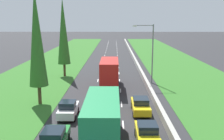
{
  "coord_description": "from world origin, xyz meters",
  "views": [
    {
      "loc": [
        0.93,
        -2.01,
        9.69
      ],
      "look_at": [
        0.47,
        46.13,
        0.37
      ],
      "focal_mm": 41.85,
      "sensor_mm": 36.0,
      "label": 1
    }
  ],
  "objects_px": {
    "black_hatchback_centre_lane": "(107,101)",
    "street_light_mast": "(150,49)",
    "poplar_tree_third": "(63,31)",
    "yellow_sedan_centre_lane": "(110,70)",
    "white_hatchback_left_lane": "(68,109)",
    "green_box_truck_centre_lane": "(103,121)",
    "yellow_hatchback_right_lane": "(147,133)",
    "red_box_truck_centre_lane": "(110,73)",
    "yellow_sedan_right_lane": "(141,105)",
    "green_sedan_left_lane": "(54,139)",
    "poplar_tree_second": "(37,38)"
  },
  "relations": [
    {
      "from": "red_box_truck_centre_lane",
      "to": "street_light_mast",
      "type": "bearing_deg",
      "value": 25.95
    },
    {
      "from": "green_box_truck_centre_lane",
      "to": "white_hatchback_left_lane",
      "type": "xyz_separation_m",
      "value": [
        -3.77,
        6.39,
        -1.35
      ]
    },
    {
      "from": "yellow_hatchback_right_lane",
      "to": "street_light_mast",
      "type": "bearing_deg",
      "value": 81.89
    },
    {
      "from": "green_box_truck_centre_lane",
      "to": "red_box_truck_centre_lane",
      "type": "distance_m",
      "value": 17.91
    },
    {
      "from": "white_hatchback_left_lane",
      "to": "street_light_mast",
      "type": "height_order",
      "value": "street_light_mast"
    },
    {
      "from": "black_hatchback_centre_lane",
      "to": "yellow_sedan_right_lane",
      "type": "bearing_deg",
      "value": -22.27
    },
    {
      "from": "poplar_tree_second",
      "to": "red_box_truck_centre_lane",
      "type": "bearing_deg",
      "value": 42.19
    },
    {
      "from": "green_sedan_left_lane",
      "to": "white_hatchback_left_lane",
      "type": "relative_size",
      "value": 1.15
    },
    {
      "from": "black_hatchback_centre_lane",
      "to": "yellow_hatchback_right_lane",
      "type": "xyz_separation_m",
      "value": [
        3.43,
        -8.39,
        0.0
      ]
    },
    {
      "from": "yellow_sedan_right_lane",
      "to": "poplar_tree_second",
      "type": "xyz_separation_m",
      "value": [
        -11.48,
        2.87,
        6.85
      ]
    },
    {
      "from": "yellow_sedan_right_lane",
      "to": "poplar_tree_third",
      "type": "height_order",
      "value": "poplar_tree_third"
    },
    {
      "from": "green_box_truck_centre_lane",
      "to": "white_hatchback_left_lane",
      "type": "bearing_deg",
      "value": 120.56
    },
    {
      "from": "black_hatchback_centre_lane",
      "to": "poplar_tree_third",
      "type": "height_order",
      "value": "poplar_tree_third"
    },
    {
      "from": "yellow_sedan_centre_lane",
      "to": "street_light_mast",
      "type": "relative_size",
      "value": 0.5
    },
    {
      "from": "yellow_sedan_right_lane",
      "to": "street_light_mast",
      "type": "distance_m",
      "value": 14.11
    },
    {
      "from": "street_light_mast",
      "to": "yellow_hatchback_right_lane",
      "type": "bearing_deg",
      "value": -98.11
    },
    {
      "from": "yellow_hatchback_right_lane",
      "to": "poplar_tree_second",
      "type": "bearing_deg",
      "value": 139.13
    },
    {
      "from": "yellow_sedan_centre_lane",
      "to": "poplar_tree_third",
      "type": "xyz_separation_m",
      "value": [
        -7.83,
        -1.91,
        6.92
      ]
    },
    {
      "from": "green_sedan_left_lane",
      "to": "green_box_truck_centre_lane",
      "type": "bearing_deg",
      "value": 4.55
    },
    {
      "from": "yellow_sedan_centre_lane",
      "to": "yellow_sedan_right_lane",
      "type": "bearing_deg",
      "value": -79.76
    },
    {
      "from": "red_box_truck_centre_lane",
      "to": "street_light_mast",
      "type": "distance_m",
      "value": 7.49
    },
    {
      "from": "yellow_sedan_right_lane",
      "to": "green_box_truck_centre_lane",
      "type": "bearing_deg",
      "value": -115.01
    },
    {
      "from": "green_box_truck_centre_lane",
      "to": "street_light_mast",
      "type": "relative_size",
      "value": 1.04
    },
    {
      "from": "red_box_truck_centre_lane",
      "to": "poplar_tree_third",
      "type": "bearing_deg",
      "value": 135.21
    },
    {
      "from": "red_box_truck_centre_lane",
      "to": "white_hatchback_left_lane",
      "type": "bearing_deg",
      "value": -108.88
    },
    {
      "from": "black_hatchback_centre_lane",
      "to": "yellow_sedan_right_lane",
      "type": "relative_size",
      "value": 0.87
    },
    {
      "from": "yellow_hatchback_right_lane",
      "to": "green_box_truck_centre_lane",
      "type": "bearing_deg",
      "value": -166.02
    },
    {
      "from": "yellow_hatchback_right_lane",
      "to": "red_box_truck_centre_lane",
      "type": "bearing_deg",
      "value": 100.94
    },
    {
      "from": "yellow_sedan_right_lane",
      "to": "white_hatchback_left_lane",
      "type": "bearing_deg",
      "value": -169.35
    },
    {
      "from": "white_hatchback_left_lane",
      "to": "poplar_tree_third",
      "type": "xyz_separation_m",
      "value": [
        -4.03,
        19.43,
        6.9
      ]
    },
    {
      "from": "black_hatchback_centre_lane",
      "to": "yellow_sedan_right_lane",
      "type": "distance_m",
      "value": 3.89
    },
    {
      "from": "yellow_sedan_right_lane",
      "to": "poplar_tree_third",
      "type": "bearing_deg",
      "value": 122.36
    },
    {
      "from": "green_sedan_left_lane",
      "to": "black_hatchback_centre_lane",
      "type": "relative_size",
      "value": 1.15
    },
    {
      "from": "black_hatchback_centre_lane",
      "to": "street_light_mast",
      "type": "xyz_separation_m",
      "value": [
        6.29,
        11.65,
        4.4
      ]
    },
    {
      "from": "poplar_tree_third",
      "to": "street_light_mast",
      "type": "xyz_separation_m",
      "value": [
        14.12,
        -4.92,
        -2.5
      ]
    },
    {
      "from": "green_box_truck_centre_lane",
      "to": "green_sedan_left_lane",
      "type": "bearing_deg",
      "value": -175.45
    },
    {
      "from": "black_hatchback_centre_lane",
      "to": "red_box_truck_centre_lane",
      "type": "height_order",
      "value": "red_box_truck_centre_lane"
    },
    {
      "from": "black_hatchback_centre_lane",
      "to": "street_light_mast",
      "type": "relative_size",
      "value": 0.43
    },
    {
      "from": "red_box_truck_centre_lane",
      "to": "poplar_tree_third",
      "type": "distance_m",
      "value": 12.53
    },
    {
      "from": "green_sedan_left_lane",
      "to": "white_hatchback_left_lane",
      "type": "distance_m",
      "value": 6.68
    },
    {
      "from": "white_hatchback_left_lane",
      "to": "poplar_tree_third",
      "type": "height_order",
      "value": "poplar_tree_third"
    },
    {
      "from": "poplar_tree_second",
      "to": "black_hatchback_centre_lane",
      "type": "bearing_deg",
      "value": -10.04
    },
    {
      "from": "green_box_truck_centre_lane",
      "to": "yellow_sedan_right_lane",
      "type": "height_order",
      "value": "green_box_truck_centre_lane"
    },
    {
      "from": "yellow_hatchback_right_lane",
      "to": "poplar_tree_second",
      "type": "relative_size",
      "value": 0.29
    },
    {
      "from": "yellow_sedan_centre_lane",
      "to": "street_light_mast",
      "type": "bearing_deg",
      "value": -47.32
    },
    {
      "from": "black_hatchback_centre_lane",
      "to": "street_light_mast",
      "type": "height_order",
      "value": "street_light_mast"
    },
    {
      "from": "green_box_truck_centre_lane",
      "to": "yellow_sedan_centre_lane",
      "type": "height_order",
      "value": "green_box_truck_centre_lane"
    },
    {
      "from": "yellow_hatchback_right_lane",
      "to": "street_light_mast",
      "type": "xyz_separation_m",
      "value": [
        2.86,
        20.04,
        4.4
      ]
    },
    {
      "from": "white_hatchback_left_lane",
      "to": "street_light_mast",
      "type": "distance_m",
      "value": 18.22
    },
    {
      "from": "green_box_truck_centre_lane",
      "to": "poplar_tree_second",
      "type": "height_order",
      "value": "poplar_tree_second"
    }
  ]
}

